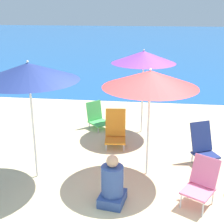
{
  "coord_description": "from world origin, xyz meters",
  "views": [
    {
      "loc": [
        0.18,
        -4.44,
        3.0
      ],
      "look_at": [
        -0.56,
        1.36,
        1.0
      ],
      "focal_mm": 50.0,
      "sensor_mm": 36.0,
      "label": 1
    }
  ],
  "objects_px": {
    "beach_chair_green": "(97,117)",
    "beach_chair_navy": "(203,144)",
    "beach_umbrella_red": "(150,79)",
    "person_seated_near": "(112,185)",
    "beach_chair_orange": "(115,130)",
    "beach_umbrella_navy": "(28,72)",
    "beach_chair_pink": "(201,182)",
    "beach_umbrella_purple": "(144,57)"
  },
  "relations": [
    {
      "from": "beach_umbrella_navy",
      "to": "beach_umbrella_red",
      "type": "height_order",
      "value": "beach_umbrella_navy"
    },
    {
      "from": "beach_umbrella_navy",
      "to": "beach_chair_navy",
      "type": "relative_size",
      "value": 2.65
    },
    {
      "from": "beach_umbrella_purple",
      "to": "person_seated_near",
      "type": "xyz_separation_m",
      "value": [
        -0.35,
        -3.05,
        -1.53
      ]
    },
    {
      "from": "beach_umbrella_red",
      "to": "beach_chair_orange",
      "type": "xyz_separation_m",
      "value": [
        -0.73,
        1.21,
        -1.46
      ]
    },
    {
      "from": "beach_umbrella_red",
      "to": "beach_chair_green",
      "type": "bearing_deg",
      "value": 121.11
    },
    {
      "from": "beach_umbrella_navy",
      "to": "beach_chair_navy",
      "type": "distance_m",
      "value": 3.6
    },
    {
      "from": "beach_chair_orange",
      "to": "beach_chair_navy",
      "type": "bearing_deg",
      "value": -23.98
    },
    {
      "from": "beach_umbrella_red",
      "to": "beach_chair_orange",
      "type": "distance_m",
      "value": 2.04
    },
    {
      "from": "beach_chair_navy",
      "to": "beach_chair_orange",
      "type": "distance_m",
      "value": 1.92
    },
    {
      "from": "beach_chair_pink",
      "to": "beach_chair_navy",
      "type": "xyz_separation_m",
      "value": [
        0.23,
        1.42,
        0.0
      ]
    },
    {
      "from": "beach_chair_green",
      "to": "beach_chair_navy",
      "type": "bearing_deg",
      "value": -77.62
    },
    {
      "from": "beach_umbrella_navy",
      "to": "beach_chair_green",
      "type": "relative_size",
      "value": 3.15
    },
    {
      "from": "beach_umbrella_purple",
      "to": "beach_umbrella_red",
      "type": "xyz_separation_m",
      "value": [
        0.18,
        -2.06,
        -0.05
      ]
    },
    {
      "from": "beach_chair_pink",
      "to": "beach_chair_green",
      "type": "xyz_separation_m",
      "value": [
        -2.19,
        3.02,
        -0.09
      ]
    },
    {
      "from": "beach_umbrella_red",
      "to": "beach_chair_orange",
      "type": "relative_size",
      "value": 2.5
    },
    {
      "from": "beach_umbrella_red",
      "to": "person_seated_near",
      "type": "relative_size",
      "value": 2.38
    },
    {
      "from": "beach_chair_pink",
      "to": "person_seated_near",
      "type": "relative_size",
      "value": 0.88
    },
    {
      "from": "beach_umbrella_navy",
      "to": "beach_umbrella_red",
      "type": "xyz_separation_m",
      "value": [
        2.0,
        0.36,
        -0.14
      ]
    },
    {
      "from": "beach_chair_navy",
      "to": "beach_umbrella_red",
      "type": "bearing_deg",
      "value": -176.22
    },
    {
      "from": "person_seated_near",
      "to": "beach_umbrella_purple",
      "type": "bearing_deg",
      "value": 92.49
    },
    {
      "from": "beach_chair_navy",
      "to": "person_seated_near",
      "type": "xyz_separation_m",
      "value": [
        -1.61,
        -1.6,
        -0.05
      ]
    },
    {
      "from": "beach_umbrella_navy",
      "to": "beach_chair_orange",
      "type": "distance_m",
      "value": 2.58
    },
    {
      "from": "beach_umbrella_red",
      "to": "beach_chair_green",
      "type": "height_order",
      "value": "beach_umbrella_red"
    },
    {
      "from": "beach_chair_orange",
      "to": "person_seated_near",
      "type": "bearing_deg",
      "value": -90.08
    },
    {
      "from": "beach_umbrella_navy",
      "to": "beach_chair_green",
      "type": "xyz_separation_m",
      "value": [
        0.68,
        2.56,
        -1.67
      ]
    },
    {
      "from": "beach_umbrella_purple",
      "to": "beach_umbrella_red",
      "type": "height_order",
      "value": "beach_umbrella_purple"
    },
    {
      "from": "beach_umbrella_purple",
      "to": "beach_chair_green",
      "type": "height_order",
      "value": "beach_umbrella_purple"
    },
    {
      "from": "beach_umbrella_purple",
      "to": "beach_chair_pink",
      "type": "height_order",
      "value": "beach_umbrella_purple"
    },
    {
      "from": "beach_umbrella_navy",
      "to": "beach_chair_pink",
      "type": "height_order",
      "value": "beach_umbrella_navy"
    },
    {
      "from": "beach_umbrella_purple",
      "to": "beach_chair_navy",
      "type": "height_order",
      "value": "beach_umbrella_purple"
    },
    {
      "from": "beach_umbrella_navy",
      "to": "beach_chair_pink",
      "type": "bearing_deg",
      "value": -9.09
    },
    {
      "from": "beach_umbrella_purple",
      "to": "beach_chair_green",
      "type": "xyz_separation_m",
      "value": [
        -1.15,
        0.14,
        -1.57
      ]
    },
    {
      "from": "beach_chair_pink",
      "to": "beach_umbrella_purple",
      "type": "bearing_deg",
      "value": 140.51
    },
    {
      "from": "beach_umbrella_navy",
      "to": "beach_chair_orange",
      "type": "height_order",
      "value": "beach_umbrella_navy"
    },
    {
      "from": "beach_chair_pink",
      "to": "beach_chair_green",
      "type": "distance_m",
      "value": 3.73
    },
    {
      "from": "beach_chair_pink",
      "to": "beach_chair_navy",
      "type": "distance_m",
      "value": 1.44
    },
    {
      "from": "beach_umbrella_purple",
      "to": "beach_umbrella_red",
      "type": "bearing_deg",
      "value": -85.11
    },
    {
      "from": "beach_umbrella_purple",
      "to": "beach_umbrella_navy",
      "type": "xyz_separation_m",
      "value": [
        -1.83,
        -2.41,
        0.1
      ]
    },
    {
      "from": "beach_chair_orange",
      "to": "beach_umbrella_purple",
      "type": "bearing_deg",
      "value": 51.0
    },
    {
      "from": "beach_chair_orange",
      "to": "person_seated_near",
      "type": "xyz_separation_m",
      "value": [
        0.21,
        -2.21,
        -0.02
      ]
    },
    {
      "from": "beach_chair_green",
      "to": "beach_chair_orange",
      "type": "bearing_deg",
      "value": -103.09
    },
    {
      "from": "beach_chair_orange",
      "to": "beach_chair_green",
      "type": "height_order",
      "value": "beach_chair_orange"
    }
  ]
}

